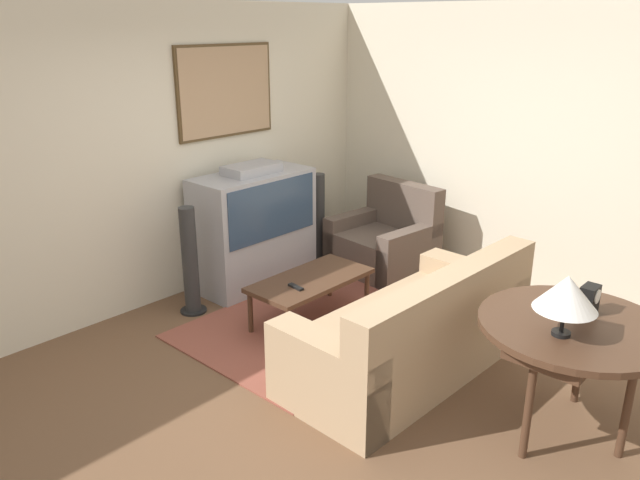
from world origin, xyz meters
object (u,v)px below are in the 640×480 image
at_px(console_table, 574,333).
at_px(speaker_tower_right, 318,221).
at_px(table_lamp, 567,293).
at_px(armchair, 385,243).
at_px(couch, 413,334).
at_px(tv, 254,228).
at_px(mantel_clock, 589,299).
at_px(coffee_table, 311,282).
at_px(speaker_tower_left, 190,264).

distance_m(console_table, speaker_tower_right, 3.40).
distance_m(console_table, table_lamp, 0.40).
bearing_deg(armchair, console_table, -24.17).
bearing_deg(couch, tv, -97.64).
xyz_separation_m(tv, mantel_clock, (-0.10, -3.28, 0.29)).
xyz_separation_m(coffee_table, table_lamp, (-0.25, -2.26, 0.67)).
height_order(tv, mantel_clock, tv).
distance_m(table_lamp, speaker_tower_right, 3.51).
distance_m(table_lamp, mantel_clock, 0.45).
bearing_deg(speaker_tower_left, coffee_table, -57.90).
bearing_deg(speaker_tower_right, tv, 174.14).
relative_size(couch, speaker_tower_right, 2.07).
bearing_deg(mantel_clock, couch, 102.35).
bearing_deg(speaker_tower_left, console_table, -80.34).
height_order(armchair, mantel_clock, mantel_clock).
xyz_separation_m(couch, coffee_table, (0.09, 1.14, 0.06)).
bearing_deg(coffee_table, couch, -94.39).
xyz_separation_m(armchair, coffee_table, (-1.43, -0.27, 0.08)).
distance_m(armchair, mantel_clock, 2.90).
bearing_deg(coffee_table, tv, 75.70).
bearing_deg(speaker_tower_right, coffee_table, -139.83).
bearing_deg(speaker_tower_left, couch, -76.49).
height_order(armchair, table_lamp, table_lamp).
bearing_deg(speaker_tower_left, armchair, -18.06).
bearing_deg(tv, speaker_tower_left, -174.14).
relative_size(coffee_table, mantel_clock, 6.09).
xyz_separation_m(table_lamp, speaker_tower_right, (1.35, 3.19, -0.58)).
relative_size(console_table, speaker_tower_right, 1.16).
xyz_separation_m(tv, armchair, (1.18, -0.74, -0.29)).
height_order(armchair, speaker_tower_right, speaker_tower_right).
bearing_deg(speaker_tower_left, mantel_clock, -76.90).
height_order(tv, coffee_table, tv).
relative_size(tv, couch, 0.59).
relative_size(tv, coffee_table, 1.10).
xyz_separation_m(console_table, table_lamp, (-0.21, 0.00, 0.34)).
bearing_deg(tv, mantel_clock, -91.75).
bearing_deg(console_table, couch, 92.42).
xyz_separation_m(tv, speaker_tower_left, (-0.84, -0.09, -0.11)).
distance_m(tv, coffee_table, 1.07).
distance_m(coffee_table, table_lamp, 2.37).
height_order(coffee_table, speaker_tower_right, speaker_tower_right).
relative_size(tv, armchair, 1.20).
bearing_deg(coffee_table, armchair, 10.76).
relative_size(couch, speaker_tower_left, 2.07).
bearing_deg(mantel_clock, tv, 88.25).
relative_size(armchair, mantel_clock, 5.63).
height_order(couch, coffee_table, couch).
height_order(tv, couch, tv).
bearing_deg(tv, console_table, -95.20).
bearing_deg(couch, mantel_clock, 103.85).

